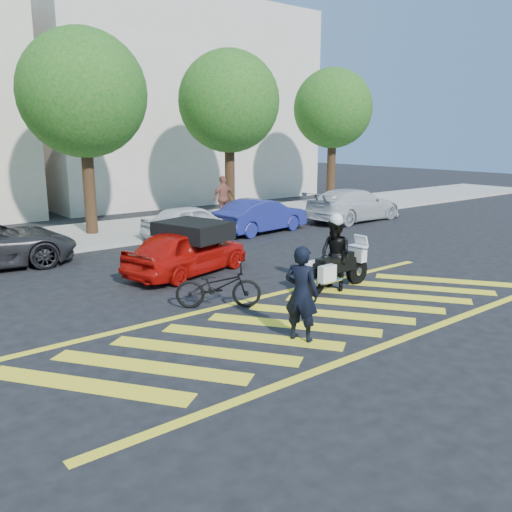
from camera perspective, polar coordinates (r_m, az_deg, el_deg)
ground at (r=11.68m, az=6.12°, el=-6.59°), size 90.00×90.00×0.00m
sidewalk at (r=21.60m, az=-16.83°, el=2.16°), size 60.00×5.00×0.15m
crosswalk at (r=11.65m, az=5.98°, el=-6.61°), size 12.33×4.00×0.01m
building_right at (r=33.37m, az=-8.64°, el=15.48°), size 16.00×8.00×11.00m
tree_center at (r=21.41m, az=-17.46°, el=15.55°), size 4.60×4.60×7.56m
tree_right at (r=24.57m, az=-2.69°, el=15.55°), size 4.40×4.40×7.41m
tree_far_right at (r=28.86m, az=8.18°, el=14.83°), size 4.00×4.00×7.10m
officer_bike at (r=10.22m, az=4.80°, el=-3.97°), size 0.67×0.79×1.84m
bicycle at (r=12.22m, az=-3.99°, el=-3.18°), size 1.95×1.66×1.01m
police_motorcycle at (r=13.71m, az=8.36°, el=-1.28°), size 2.33×0.75×1.03m
officer_moto at (r=13.62m, az=8.35°, el=0.10°), size 0.71×0.90×1.80m
red_convertible at (r=15.17m, az=-7.27°, el=0.52°), size 4.16×2.53×1.32m
parked_mid_right at (r=20.18m, az=-6.76°, el=3.56°), size 3.91×1.78×1.30m
parked_right at (r=21.50m, az=0.56°, el=4.26°), size 4.20×1.89×1.34m
parked_far_right at (r=24.75m, az=10.24°, el=5.32°), size 5.09×2.27×1.45m
pedestrian_right at (r=23.77m, az=-3.46°, el=6.13°), size 1.14×0.50×1.92m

